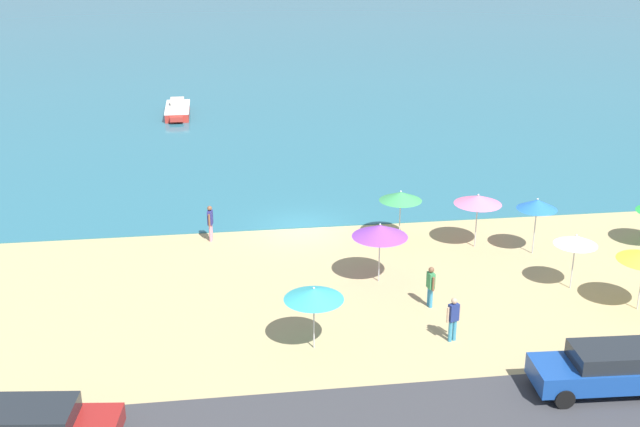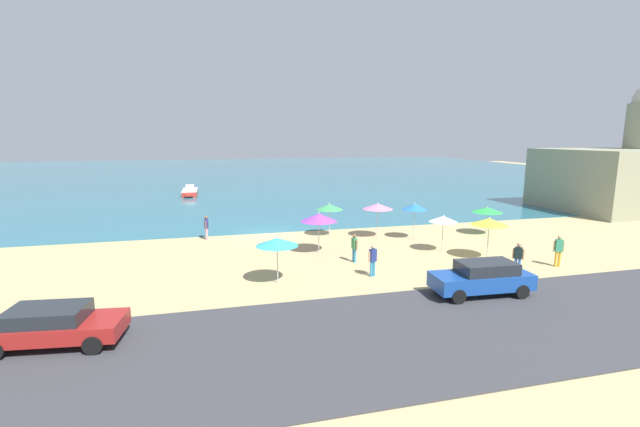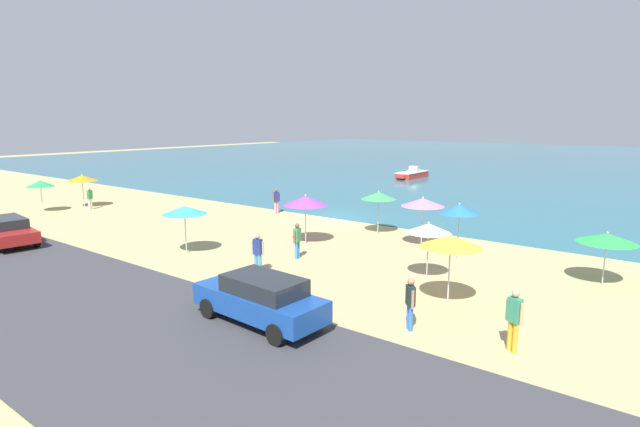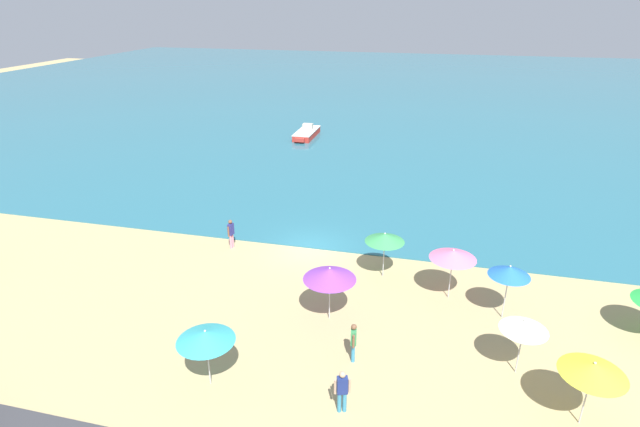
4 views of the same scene
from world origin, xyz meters
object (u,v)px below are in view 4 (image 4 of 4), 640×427
object	(u,v)px
beach_umbrella_3	(594,369)
bather_1	(231,232)
beach_umbrella_1	(206,336)
beach_umbrella_9	(330,274)
beach_umbrella_8	(385,238)
bather_5	(353,340)
skiff_nearshore	(307,133)
bather_4	(342,389)
beach_umbrella_5	(510,271)
beach_umbrella_6	(524,326)
beach_umbrella_7	(453,255)

from	to	relation	value
beach_umbrella_3	bather_1	size ratio (longest dim) A/B	1.47
beach_umbrella_1	beach_umbrella_9	distance (m)	6.01
beach_umbrella_8	bather_5	distance (m)	6.81
skiff_nearshore	bather_4	bearing A→B (deg)	-73.00
beach_umbrella_1	beach_umbrella_3	xyz separation A→B (m)	(12.77, 1.20, 0.15)
beach_umbrella_5	beach_umbrella_6	xyz separation A→B (m)	(0.19, -3.59, -0.22)
beach_umbrella_3	bather_5	size ratio (longest dim) A/B	1.51
bather_1	bather_4	xyz separation A→B (m)	(8.46, -10.48, -0.02)
beach_umbrella_7	bather_5	bearing A→B (deg)	-123.33
beach_umbrella_9	skiff_nearshore	world-z (taller)	beach_umbrella_9
bather_1	skiff_nearshore	world-z (taller)	bather_1
beach_umbrella_8	bather_4	bearing A→B (deg)	-91.45
beach_umbrella_1	skiff_nearshore	bearing A→B (deg)	99.36
beach_umbrella_3	beach_umbrella_9	distance (m)	10.15
beach_umbrella_1	bather_5	world-z (taller)	beach_umbrella_1
beach_umbrella_8	beach_umbrella_9	world-z (taller)	beach_umbrella_9
beach_umbrella_7	bather_5	size ratio (longest dim) A/B	1.53
beach_umbrella_1	bather_1	xyz separation A→B (m)	(-3.50, 10.31, -1.14)
beach_umbrella_9	bather_5	xyz separation A→B (m)	(1.51, -2.48, -1.32)
beach_umbrella_5	bather_1	bearing A→B (deg)	166.57
beach_umbrella_6	beach_umbrella_8	bearing A→B (deg)	134.44
beach_umbrella_5	bather_4	size ratio (longest dim) A/B	1.55
beach_umbrella_9	bather_5	bearing A→B (deg)	-58.71
beach_umbrella_7	beach_umbrella_8	bearing A→B (deg)	159.48
bather_5	beach_umbrella_9	bearing A→B (deg)	121.29
bather_4	bather_1	bearing A→B (deg)	128.92
beach_umbrella_8	beach_umbrella_9	distance (m)	4.59
beach_umbrella_7	beach_umbrella_8	size ratio (longest dim) A/B	1.04
bather_5	beach_umbrella_5	bearing A→B (deg)	36.48
beach_umbrella_6	skiff_nearshore	distance (m)	35.72
beach_umbrella_1	beach_umbrella_3	world-z (taller)	beach_umbrella_3
beach_umbrella_8	bather_4	world-z (taller)	beach_umbrella_8
beach_umbrella_5	beach_umbrella_3	bearing A→B (deg)	-70.84
beach_umbrella_7	bather_4	bearing A→B (deg)	-113.21
beach_umbrella_7	bather_5	distance (m)	6.68
skiff_nearshore	beach_umbrella_8	bearing A→B (deg)	-66.88
beach_umbrella_8	skiff_nearshore	size ratio (longest dim) A/B	0.47
beach_umbrella_9	skiff_nearshore	xyz separation A→B (m)	(-9.10, 29.83, -1.83)
beach_umbrella_9	beach_umbrella_5	bearing A→B (deg)	14.35
beach_umbrella_1	beach_umbrella_9	world-z (taller)	beach_umbrella_9
beach_umbrella_1	beach_umbrella_7	size ratio (longest dim) A/B	0.93
beach_umbrella_6	bather_4	bearing A→B (deg)	-149.96
beach_umbrella_5	skiff_nearshore	size ratio (longest dim) A/B	0.51
bather_1	bather_5	size ratio (longest dim) A/B	1.03
beach_umbrella_5	bather_5	xyz separation A→B (m)	(-5.93, -4.38, -1.40)
beach_umbrella_8	bather_1	xyz separation A→B (m)	(-8.70, 1.11, -1.20)
beach_umbrella_3	bather_5	distance (m)	8.12
bather_4	bather_5	world-z (taller)	bather_4
bather_5	skiff_nearshore	bearing A→B (deg)	108.17
beach_umbrella_5	beach_umbrella_8	world-z (taller)	beach_umbrella_5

